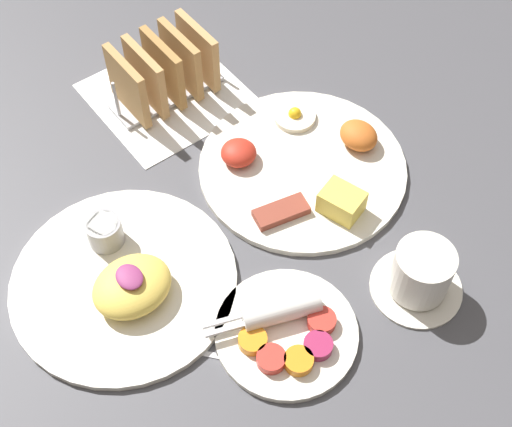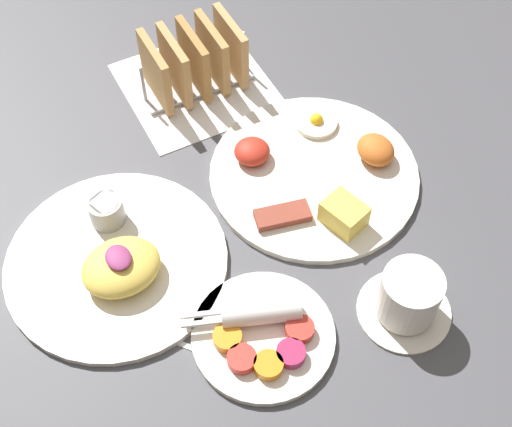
{
  "view_description": "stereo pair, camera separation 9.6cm",
  "coord_description": "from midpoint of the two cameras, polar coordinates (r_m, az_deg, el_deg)",
  "views": [
    {
      "loc": [
        0.51,
        -0.29,
        0.81
      ],
      "look_at": [
        0.06,
        0.05,
        0.03
      ],
      "focal_mm": 50.0,
      "sensor_mm": 36.0,
      "label": 1
    },
    {
      "loc": [
        0.56,
        -0.2,
        0.81
      ],
      "look_at": [
        0.06,
        0.05,
        0.03
      ],
      "focal_mm": 50.0,
      "sensor_mm": 36.0,
      "label": 2
    }
  ],
  "objects": [
    {
      "name": "plate_condiments",
      "position": [
        0.89,
        3.69,
        -9.77
      ],
      "size": [
        0.18,
        0.18,
        0.04
      ],
      "color": "silver",
      "rests_on": "ground_plane"
    },
    {
      "name": "coffee_cup",
      "position": [
        0.91,
        15.07,
        -6.77
      ],
      "size": [
        0.12,
        0.12,
        0.08
      ],
      "color": "silver",
      "rests_on": "ground_plane"
    },
    {
      "name": "toast_rack",
      "position": [
        1.12,
        -2.51,
        11.9
      ],
      "size": [
        0.1,
        0.18,
        0.1
      ],
      "color": "#B7B7BC",
      "rests_on": "ground_plane"
    },
    {
      "name": "teaspoon",
      "position": [
        0.9,
        -6.51,
        -9.19
      ],
      "size": [
        0.11,
        0.09,
        0.01
      ],
      "color": "silver",
      "rests_on": "ground_plane"
    },
    {
      "name": "plate_foreground",
      "position": [
        0.94,
        -8.24,
        -3.83
      ],
      "size": [
        0.29,
        0.29,
        0.06
      ],
      "color": "silver",
      "rests_on": "ground_plane"
    },
    {
      "name": "ground_plane",
      "position": [
        1.0,
        -1.73,
        0.3
      ],
      "size": [
        3.0,
        3.0,
        0.0
      ],
      "primitive_type": "plane",
      "color": "#47474C"
    },
    {
      "name": "plate_breakfast",
      "position": [
        1.03,
        7.51,
        3.08
      ],
      "size": [
        0.3,
        0.3,
        0.05
      ],
      "color": "silver",
      "rests_on": "ground_plane"
    },
    {
      "name": "napkin_flat",
      "position": [
        1.16,
        -2.42,
        10.07
      ],
      "size": [
        0.22,
        0.22,
        0.0
      ],
      "color": "white",
      "rests_on": "ground_plane"
    }
  ]
}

